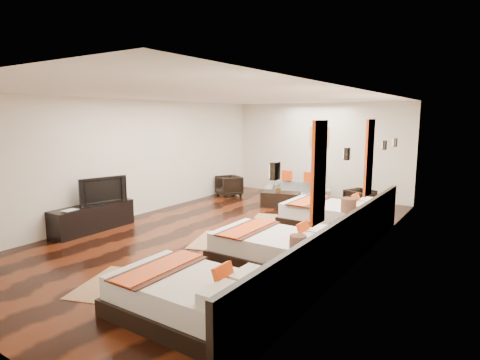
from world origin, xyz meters
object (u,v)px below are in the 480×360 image
Objects in this scene: figurine at (118,191)px; armchair_left at (229,186)px; bed_near at (194,298)px; book at (66,210)px; tv at (102,190)px; nightstand_a at (297,274)px; armchair_right at (360,200)px; bed_mid at (278,249)px; nightstand_b at (347,233)px; bed_far at (334,216)px; coffee_table at (281,199)px; sofa at (298,191)px; tv_console at (93,218)px; table_plant at (279,188)px.

figurine reaches higher than armchair_left.
bed_near is 4.34m from book.
tv is at bearing 155.45° from bed_near.
armchair_right is at bearing 98.06° from nightstand_a.
figurine is at bearing 176.60° from bed_mid.
nightstand_b reaches higher than armchair_right.
bed_far reaches higher than armchair_left.
figurine is at bearing -123.04° from coffee_table.
sofa is at bearing 130.76° from bed_far.
book is at bearing 165.58° from bed_near.
figurine is at bearing 150.70° from bed_near.
nightstand_b reaches higher than figurine.
bed_mid is 4.23m from figurine.
bed_mid is at bearing -121.86° from nightstand_b.
nightstand_a reaches higher than coffee_table.
tv is 0.54× the size of sofa.
armchair_right is (0.00, 6.52, 0.02)m from bed_near.
tv_console is 0.83m from figurine.
bed_near is at bearing -157.74° from armchair_right.
bed_mid is 1.13m from nightstand_a.
figurine is 0.20× the size of sofa.
nightstand_a is 4.96m from book.
bed_far is at bearing -69.83° from sofa.
armchair_left is (0.27, 4.62, 0.04)m from tv_console.
nightstand_b is at bearing -61.24° from bed_far.
bed_mid is at bearing -90.02° from bed_far.
nightstand_a reaches higher than sofa.
armchair_left is (-2.01, -0.61, 0.04)m from sofa.
coffee_table is at bearing 56.96° from figurine.
table_plant is (-1.95, -0.75, 0.25)m from armchair_right.
table_plant is at bearing 150.46° from bed_far.
bed_near is at bearing -29.30° from figurine.
bed_far reaches higher than tv_console.
armchair_right is (0.00, 1.85, 0.01)m from bed_far.
armchair_right is at bearing 89.90° from bed_far.
armchair_left is 0.68× the size of coffee_table.
bed_mid is 5.17m from sofa.
armchair_left is at bearing 147.47° from nightstand_b.
tv is at bearing -119.53° from table_plant.
sofa is 2.73× the size of armchair_left.
bed_near reaches higher than book.
bed_near is at bearing -71.84° from coffee_table.
tv_console is (-4.95, 0.41, -0.02)m from nightstand_a.
nightstand_b is at bearing 24.29° from book.
armchair_left is 2.06m from coffee_table.
bed_mid is 2.05× the size of coffee_table.
tv is 4.47m from table_plant.
sofa is at bearing 68.66° from book.
armchair_left is (-3.93, 6.29, 0.05)m from bed_near.
figurine is at bearing -137.17° from sofa.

